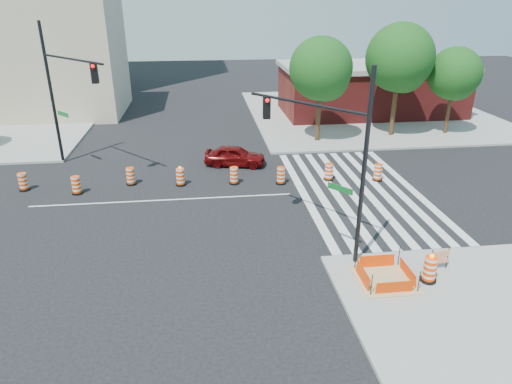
% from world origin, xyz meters
% --- Properties ---
extents(ground, '(120.00, 120.00, 0.00)m').
position_xyz_m(ground, '(0.00, 0.00, 0.00)').
color(ground, black).
rests_on(ground, ground).
extents(sidewalk_ne, '(22.00, 22.00, 0.15)m').
position_xyz_m(sidewalk_ne, '(18.00, 18.00, 0.07)').
color(sidewalk_ne, gray).
rests_on(sidewalk_ne, ground).
extents(crosswalk_east, '(6.75, 13.50, 0.01)m').
position_xyz_m(crosswalk_east, '(10.95, 0.00, 0.01)').
color(crosswalk_east, silver).
rests_on(crosswalk_east, ground).
extents(lane_centerline, '(14.00, 0.12, 0.01)m').
position_xyz_m(lane_centerline, '(0.00, 0.00, 0.01)').
color(lane_centerline, silver).
rests_on(lane_centerline, ground).
extents(excavation_pit, '(2.20, 2.20, 0.90)m').
position_xyz_m(excavation_pit, '(9.00, -9.00, 0.22)').
color(excavation_pit, tan).
rests_on(excavation_pit, ground).
extents(brick_storefront, '(16.50, 8.50, 4.60)m').
position_xyz_m(brick_storefront, '(18.00, 18.00, 2.32)').
color(brick_storefront, maroon).
rests_on(brick_storefront, ground).
extents(beige_midrise, '(14.00, 10.00, 10.00)m').
position_xyz_m(beige_midrise, '(-12.00, 22.00, 5.00)').
color(beige_midrise, '#B8AA8D').
rests_on(beige_midrise, ground).
extents(red_coupe, '(4.17, 2.42, 1.34)m').
position_xyz_m(red_coupe, '(4.34, 5.10, 0.67)').
color(red_coupe, '#5B0708').
rests_on(red_coupe, ground).
extents(signal_pole_se, '(3.87, 4.69, 7.87)m').
position_xyz_m(signal_pole_se, '(7.27, -6.24, 4.83)').
color(signal_pole_se, black).
rests_on(signal_pole_se, ground).
extents(signal_pole_nw, '(4.50, 5.06, 8.76)m').
position_xyz_m(signal_pole_nw, '(-5.83, 5.78, 5.36)').
color(signal_pole_nw, black).
rests_on(signal_pole_nw, ground).
extents(pit_drum, '(0.61, 0.61, 1.20)m').
position_xyz_m(pit_drum, '(10.62, -9.26, 0.65)').
color(pit_drum, black).
rests_on(pit_drum, ground).
extents(barricade, '(0.84, 0.17, 0.99)m').
position_xyz_m(barricade, '(11.39, -8.53, 0.69)').
color(barricade, '#FB4205').
rests_on(barricade, ground).
extents(tree_north_c, '(4.55, 4.55, 7.73)m').
position_xyz_m(tree_north_c, '(11.01, 9.68, 5.19)').
color(tree_north_c, '#382314').
rests_on(tree_north_c, ground).
extents(tree_north_d, '(5.05, 5.05, 8.58)m').
position_xyz_m(tree_north_d, '(17.18, 10.42, 5.76)').
color(tree_north_d, '#382314').
rests_on(tree_north_d, ground).
extents(tree_north_e, '(4.01, 4.01, 6.81)m').
position_xyz_m(tree_north_e, '(21.71, 10.41, 4.57)').
color(tree_north_e, '#382314').
rests_on(tree_north_e, ground).
extents(median_drum_1, '(0.60, 0.60, 1.02)m').
position_xyz_m(median_drum_1, '(-7.96, 2.38, 0.48)').
color(median_drum_1, black).
rests_on(median_drum_1, ground).
extents(median_drum_2, '(0.60, 0.60, 1.02)m').
position_xyz_m(median_drum_2, '(-4.83, 1.49, 0.48)').
color(median_drum_2, black).
rests_on(median_drum_2, ground).
extents(median_drum_3, '(0.60, 0.60, 1.02)m').
position_xyz_m(median_drum_3, '(-1.99, 2.54, 0.48)').
color(median_drum_3, black).
rests_on(median_drum_3, ground).
extents(median_drum_4, '(0.60, 0.60, 1.18)m').
position_xyz_m(median_drum_4, '(0.91, 2.06, 0.49)').
color(median_drum_4, black).
rests_on(median_drum_4, ground).
extents(median_drum_5, '(0.60, 0.60, 1.02)m').
position_xyz_m(median_drum_5, '(4.04, 1.92, 0.48)').
color(median_drum_5, black).
rests_on(median_drum_5, ground).
extents(median_drum_6, '(0.60, 0.60, 1.02)m').
position_xyz_m(median_drum_6, '(6.78, 1.59, 0.48)').
color(median_drum_6, black).
rests_on(median_drum_6, ground).
extents(median_drum_7, '(0.60, 0.60, 1.02)m').
position_xyz_m(median_drum_7, '(9.74, 1.84, 0.48)').
color(median_drum_7, black).
rests_on(median_drum_7, ground).
extents(median_drum_8, '(0.60, 0.60, 1.02)m').
position_xyz_m(median_drum_8, '(12.64, 1.41, 0.48)').
color(median_drum_8, black).
rests_on(median_drum_8, ground).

